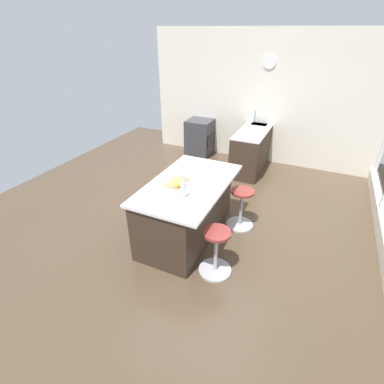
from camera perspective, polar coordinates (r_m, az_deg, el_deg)
The scene contains 10 objects.
ground_plane at distance 4.81m, azimuth 2.75°, elevation -6.55°, with size 8.16×8.16×0.00m, color brown.
interior_partition_left at distance 7.03m, azimuth 13.40°, elevation 17.55°, with size 0.15×5.20×2.88m.
sink_cabinet at distance 6.96m, azimuth 12.45°, elevation 9.10°, with size 2.13×0.60×1.20m.
oven_range at distance 7.36m, azimuth 1.55°, elevation 10.77°, with size 0.60×0.61×0.89m.
kitchen_island at distance 4.35m, azimuth -1.16°, elevation -3.36°, with size 1.80×1.05×0.92m.
stool_by_window at distance 4.68m, azimuth 9.69°, elevation -3.45°, with size 0.44×0.44×0.66m.
stool_middle at distance 3.82m, azimuth 4.76°, elevation -12.00°, with size 0.44×0.44×0.66m.
cutting_board at distance 4.10m, azimuth -3.03°, elevation 1.92°, with size 0.36×0.24×0.02m, color tan.
apple_yellow at distance 3.94m, azimuth -2.98°, elevation 1.45°, with size 0.07×0.07×0.07m, color gold.
water_bottle at distance 3.69m, azimuth -1.64°, elevation 0.57°, with size 0.06×0.06×0.31m.
Camera 1 is at (3.60, 1.42, 2.85)m, focal length 26.85 mm.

